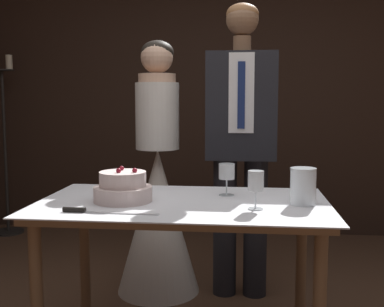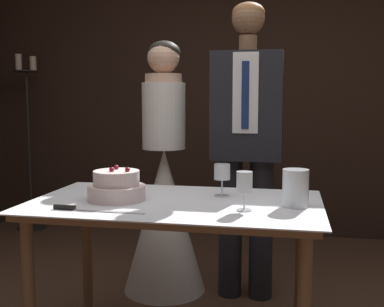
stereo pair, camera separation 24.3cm
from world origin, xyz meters
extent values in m
cube|color=black|center=(0.00, 2.47, 1.41)|extent=(5.13, 0.12, 2.83)
cylinder|color=brown|center=(-0.67, -0.21, 0.37)|extent=(0.06, 0.06, 0.74)
cylinder|color=brown|center=(-0.67, 0.42, 0.37)|extent=(0.06, 0.06, 0.74)
cylinder|color=brown|center=(0.53, 0.42, 0.37)|extent=(0.06, 0.06, 0.74)
cube|color=brown|center=(-0.07, 0.11, 0.76)|extent=(1.32, 0.76, 0.03)
cube|color=white|center=(-0.07, 0.11, 0.78)|extent=(1.38, 0.82, 0.01)
cylinder|color=beige|center=(-0.36, 0.08, 0.82)|extent=(0.28, 0.28, 0.07)
cylinder|color=beige|center=(-0.36, 0.08, 0.89)|extent=(0.22, 0.22, 0.07)
sphere|color=maroon|center=(-0.29, 0.06, 0.93)|extent=(0.02, 0.02, 0.02)
sphere|color=maroon|center=(-0.37, 0.12, 0.93)|extent=(0.02, 0.02, 0.02)
sphere|color=maroon|center=(-0.37, 0.04, 0.93)|extent=(0.02, 0.02, 0.02)
cube|color=silver|center=(-0.30, -0.17, 0.78)|extent=(0.32, 0.03, 0.00)
cylinder|color=black|center=(-0.51, -0.16, 0.79)|extent=(0.10, 0.02, 0.02)
cylinder|color=silver|center=(0.13, 0.27, 0.78)|extent=(0.08, 0.08, 0.00)
cylinder|color=silver|center=(0.13, 0.27, 0.83)|extent=(0.01, 0.01, 0.08)
cylinder|color=silver|center=(0.13, 0.27, 0.91)|extent=(0.08, 0.08, 0.08)
cylinder|color=silver|center=(0.27, -0.02, 0.78)|extent=(0.07, 0.07, 0.00)
cylinder|color=silver|center=(0.27, -0.02, 0.83)|extent=(0.01, 0.01, 0.08)
cylinder|color=silver|center=(0.27, -0.02, 0.91)|extent=(0.07, 0.07, 0.09)
cylinder|color=maroon|center=(0.27, -0.02, 0.88)|extent=(0.06, 0.06, 0.02)
cylinder|color=silver|center=(0.49, 0.10, 0.87)|extent=(0.12, 0.12, 0.17)
cylinder|color=beige|center=(0.49, 0.10, 0.82)|extent=(0.05, 0.05, 0.08)
sphere|color=#F9CC4C|center=(0.49, 0.10, 0.87)|extent=(0.02, 0.02, 0.02)
cone|color=white|center=(-0.34, 0.91, 0.47)|extent=(0.54, 0.54, 0.95)
cylinder|color=white|center=(-0.34, 0.91, 1.16)|extent=(0.28, 0.28, 0.42)
cylinder|color=#DBAD8E|center=(-0.34, 0.91, 1.40)|extent=(0.24, 0.24, 0.06)
sphere|color=#DBAD8E|center=(-0.34, 0.91, 1.53)|extent=(0.21, 0.21, 0.21)
ellipsoid|color=black|center=(-0.34, 0.93, 1.56)|extent=(0.21, 0.21, 0.15)
cylinder|color=black|center=(0.10, 0.91, 0.45)|extent=(0.15, 0.15, 0.89)
cylinder|color=black|center=(0.29, 0.91, 0.45)|extent=(0.15, 0.15, 0.89)
cube|color=black|center=(0.20, 0.91, 1.22)|extent=(0.44, 0.24, 0.67)
cube|color=white|center=(0.20, 0.79, 1.30)|extent=(0.15, 0.01, 0.48)
cube|color=navy|center=(0.20, 0.78, 1.29)|extent=(0.04, 0.01, 0.40)
cylinder|color=brown|center=(0.20, 0.91, 1.61)|extent=(0.11, 0.11, 0.10)
sphere|color=brown|center=(0.20, 0.91, 1.75)|extent=(0.20, 0.20, 0.20)
ellipsoid|color=brown|center=(0.20, 0.92, 1.79)|extent=(0.20, 0.20, 0.13)
cylinder|color=black|center=(-2.01, 2.13, 0.01)|extent=(0.28, 0.28, 0.02)
cylinder|color=black|center=(-2.01, 2.13, 0.77)|extent=(0.03, 0.03, 1.51)
cylinder|color=black|center=(-2.01, 2.13, 1.53)|extent=(0.22, 0.22, 0.01)
cylinder|color=beige|center=(-1.94, 2.13, 1.61)|extent=(0.06, 0.06, 0.13)
camera|label=1|loc=(0.22, -2.13, 1.27)|focal=45.00mm
camera|label=2|loc=(0.46, -2.09, 1.27)|focal=45.00mm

